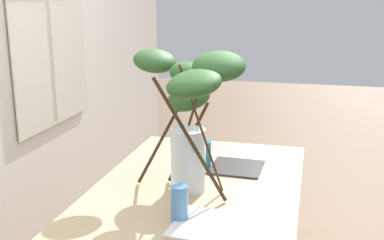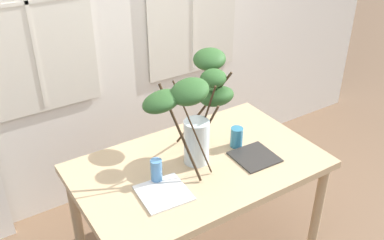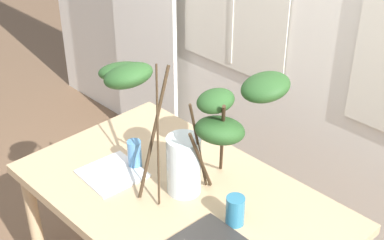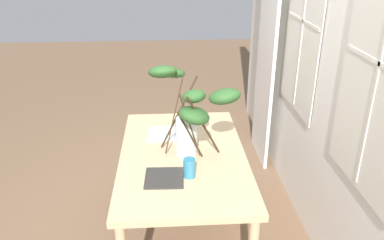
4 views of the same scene
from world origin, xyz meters
name	(u,v)px [view 4 (image 4 of 4)]	position (x,y,z in m)	size (l,w,h in m)	color
ground	(184,238)	(0.00, 0.00, 0.00)	(14.00, 14.00, 0.00)	brown
back_wall_with_windows	(341,62)	(0.00, 1.07, 1.43)	(5.14, 0.14, 2.86)	silver
curtain_sheer_side	(267,50)	(-1.32, 0.90, 1.18)	(0.63, 0.03, 2.37)	white
dining_table	(183,164)	(0.00, 0.00, 0.69)	(1.47, 0.90, 0.77)	tan
vase_with_branches	(188,107)	(0.02, 0.04, 1.15)	(0.79, 0.67, 0.66)	silver
drinking_glass_blue_left	(179,127)	(-0.29, -0.01, 0.84)	(0.07, 0.07, 0.14)	#4C84BC
drinking_glass_blue_right	(189,168)	(0.30, 0.03, 0.84)	(0.08, 0.08, 0.13)	teal
plate_square_left	(164,134)	(-0.32, -0.13, 0.78)	(0.26, 0.26, 0.01)	white
plate_square_right	(164,178)	(0.32, -0.13, 0.78)	(0.25, 0.25, 0.01)	#2D2B28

